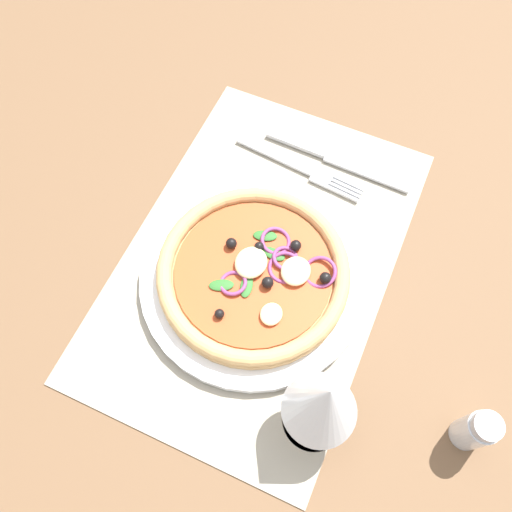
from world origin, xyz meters
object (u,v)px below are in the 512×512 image
Objects in this scene: fork at (305,170)px; knife at (339,159)px; pizza at (254,272)px; pepper_shaker at (476,430)px; wine_glass at (324,403)px; plate at (253,278)px.

knife is at bearing 49.82° from fork.
pepper_shaker reaches higher than pizza.
pepper_shaker is (-5.03, 14.87, -6.80)cm from wine_glass.
plate is at bearing -83.66° from fork.
pizza is at bearing -97.20° from knife.
pepper_shaker is at bearing 75.76° from plate.
plate is 1.45× the size of fork.
wine_glass reaches higher than pizza.
fork is (-16.72, -0.17, -0.42)cm from plate.
knife is (-3.33, 3.44, 0.03)cm from fork.
knife is at bearing 170.99° from pizza.
knife is at bearing -138.63° from pepper_shaker.
plate is 3.91× the size of pepper_shaker.
pepper_shaker is (6.90, 26.85, 0.49)cm from pizza.
wine_glass is at bearing -72.77° from knife.
fork is 0.90× the size of knife.
knife is 1.35× the size of wine_glass.
pizza is 1.09× the size of knife.
wine_glass reaches higher than knife.
pizza is at bearing 117.26° from plate.
knife is (-20.05, 3.28, -0.38)cm from plate.
pepper_shaker is at bearing -46.82° from knife.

